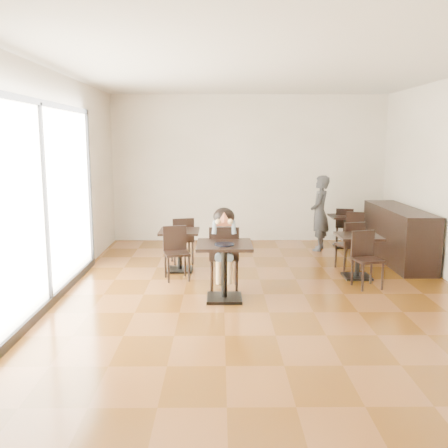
{
  "coord_description": "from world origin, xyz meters",
  "views": [
    {
      "loc": [
        -0.64,
        -7.01,
        2.23
      ],
      "look_at": [
        -0.58,
        0.26,
        1.0
      ],
      "focal_mm": 40.0,
      "sensor_mm": 36.0,
      "label": 1
    }
  ],
  "objects_px": {
    "cafe_table_mid": "(358,257)",
    "cafe_table_back": "(345,231)",
    "chair_mid_b": "(368,260)",
    "chair_left_a": "(182,240)",
    "child_chair": "(224,257)",
    "chair_back_b": "(354,233)",
    "chair_left_b": "(177,254)",
    "chair_back_a": "(344,226)",
    "cafe_table_left": "(180,251)",
    "child_table": "(224,272)",
    "child": "(224,249)",
    "chair_mid_a": "(349,245)",
    "adult_patron": "(320,213)"
  },
  "relations": [
    {
      "from": "cafe_table_mid",
      "to": "cafe_table_back",
      "type": "distance_m",
      "value": 2.42
    },
    {
      "from": "chair_mid_b",
      "to": "chair_left_a",
      "type": "distance_m",
      "value": 3.33
    },
    {
      "from": "child_chair",
      "to": "chair_back_b",
      "type": "height_order",
      "value": "child_chair"
    },
    {
      "from": "chair_left_b",
      "to": "chair_left_a",
      "type": "bearing_deg",
      "value": 75.46
    },
    {
      "from": "chair_back_b",
      "to": "cafe_table_mid",
      "type": "bearing_deg",
      "value": -86.89
    },
    {
      "from": "chair_left_b",
      "to": "chair_back_a",
      "type": "bearing_deg",
      "value": 24.19
    },
    {
      "from": "cafe_table_left",
      "to": "child_chair",
      "type": "bearing_deg",
      "value": -54.03
    },
    {
      "from": "cafe_table_back",
      "to": "child_chair",
      "type": "bearing_deg",
      "value": -130.95
    },
    {
      "from": "child_table",
      "to": "child_chair",
      "type": "relative_size",
      "value": 0.83
    },
    {
      "from": "cafe_table_back",
      "to": "chair_mid_b",
      "type": "xyz_separation_m",
      "value": [
        -0.38,
        -2.94,
        0.09
      ]
    },
    {
      "from": "child",
      "to": "chair_mid_a",
      "type": "bearing_deg",
      "value": 27.13
    },
    {
      "from": "cafe_table_mid",
      "to": "chair_back_a",
      "type": "height_order",
      "value": "chair_back_a"
    },
    {
      "from": "chair_mid_a",
      "to": "child",
      "type": "bearing_deg",
      "value": 13.71
    },
    {
      "from": "chair_mid_b",
      "to": "child",
      "type": "bearing_deg",
      "value": 167.07
    },
    {
      "from": "chair_back_b",
      "to": "chair_mid_b",
      "type": "bearing_deg",
      "value": -83.91
    },
    {
      "from": "cafe_table_back",
      "to": "chair_left_b",
      "type": "distance_m",
      "value": 4.14
    },
    {
      "from": "chair_mid_b",
      "to": "chair_mid_a",
      "type": "bearing_deg",
      "value": 76.58
    },
    {
      "from": "adult_patron",
      "to": "chair_back_a",
      "type": "xyz_separation_m",
      "value": [
        0.65,
        0.53,
        -0.36
      ]
    },
    {
      "from": "cafe_table_left",
      "to": "chair_mid_b",
      "type": "xyz_separation_m",
      "value": [
        2.94,
        -1.02,
        0.07
      ]
    },
    {
      "from": "child",
      "to": "chair_mid_a",
      "type": "relative_size",
      "value": 1.44
    },
    {
      "from": "chair_mid_b",
      "to": "chair_left_a",
      "type": "relative_size",
      "value": 1.0
    },
    {
      "from": "cafe_table_back",
      "to": "child_table",
      "type": "bearing_deg",
      "value": -126.19
    },
    {
      "from": "cafe_table_back",
      "to": "adult_patron",
      "type": "bearing_deg",
      "value": -153.43
    },
    {
      "from": "adult_patron",
      "to": "child_table",
      "type": "bearing_deg",
      "value": -15.14
    },
    {
      "from": "child_chair",
      "to": "chair_mid_b",
      "type": "height_order",
      "value": "child_chair"
    },
    {
      "from": "child_table",
      "to": "chair_mid_b",
      "type": "xyz_separation_m",
      "value": [
        2.18,
        0.57,
        0.02
      ]
    },
    {
      "from": "cafe_table_left",
      "to": "chair_back_b",
      "type": "height_order",
      "value": "chair_back_b"
    },
    {
      "from": "cafe_table_mid",
      "to": "chair_back_b",
      "type": "relative_size",
      "value": 0.89
    },
    {
      "from": "cafe_table_left",
      "to": "chair_left_b",
      "type": "distance_m",
      "value": 0.55
    },
    {
      "from": "child_table",
      "to": "cafe_table_mid",
      "type": "bearing_deg",
      "value": 27.13
    },
    {
      "from": "chair_mid_b",
      "to": "chair_back_a",
      "type": "bearing_deg",
      "value": 68.8
    },
    {
      "from": "child",
      "to": "chair_left_a",
      "type": "distance_m",
      "value": 1.77
    },
    {
      "from": "child_table",
      "to": "chair_left_b",
      "type": "xyz_separation_m",
      "value": [
        -0.75,
        1.04,
        0.02
      ]
    },
    {
      "from": "child_chair",
      "to": "adult_patron",
      "type": "relative_size",
      "value": 0.64
    },
    {
      "from": "cafe_table_left",
      "to": "cafe_table_back",
      "type": "relative_size",
      "value": 1.06
    },
    {
      "from": "cafe_table_back",
      "to": "cafe_table_left",
      "type": "bearing_deg",
      "value": -149.97
    },
    {
      "from": "chair_left_b",
      "to": "cafe_table_back",
      "type": "bearing_deg",
      "value": 22.09
    },
    {
      "from": "child_table",
      "to": "child",
      "type": "relative_size",
      "value": 0.66
    },
    {
      "from": "child_table",
      "to": "child_chair",
      "type": "height_order",
      "value": "child_chair"
    },
    {
      "from": "chair_mid_b",
      "to": "chair_left_b",
      "type": "height_order",
      "value": "chair_mid_b"
    },
    {
      "from": "chair_mid_a",
      "to": "child_table",
      "type": "bearing_deg",
      "value": 23.97
    },
    {
      "from": "cafe_table_back",
      "to": "cafe_table_mid",
      "type": "bearing_deg",
      "value": -99.1
    },
    {
      "from": "cafe_table_mid",
      "to": "chair_back_b",
      "type": "xyz_separation_m",
      "value": [
        0.43,
        1.84,
        0.05
      ]
    },
    {
      "from": "adult_patron",
      "to": "chair_mid_b",
      "type": "bearing_deg",
      "value": 21.07
    },
    {
      "from": "cafe_table_mid",
      "to": "child_chair",
      "type": "bearing_deg",
      "value": -165.4
    },
    {
      "from": "cafe_table_left",
      "to": "cafe_table_back",
      "type": "bearing_deg",
      "value": 30.03
    },
    {
      "from": "cafe_table_back",
      "to": "chair_back_a",
      "type": "height_order",
      "value": "chair_back_a"
    },
    {
      "from": "cafe_table_mid",
      "to": "chair_mid_b",
      "type": "bearing_deg",
      "value": -90.0
    },
    {
      "from": "cafe_table_mid",
      "to": "cafe_table_back",
      "type": "bearing_deg",
      "value": 80.9
    },
    {
      "from": "chair_mid_b",
      "to": "chair_left_a",
      "type": "bearing_deg",
      "value": 138.45
    }
  ]
}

